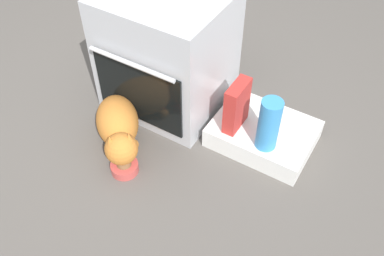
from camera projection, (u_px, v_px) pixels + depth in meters
The scene contains 7 objects.
ground at pixel (131, 138), 2.41m from camera, with size 8.00×8.00×0.00m, color #56514C.
oven at pixel (167, 52), 2.38m from camera, with size 0.64×0.62×0.71m.
pantry_cabinet at pixel (263, 134), 2.35m from camera, with size 0.54×0.41×0.12m, color white.
food_bowl at pixel (125, 167), 2.23m from camera, with size 0.15×0.15×0.08m.
cat at pixel (118, 126), 2.29m from camera, with size 0.56×0.58×0.25m.
water_bottle at pixel (269, 125), 2.11m from camera, with size 0.11×0.11×0.30m, color #388CD1.
cereal_box at pixel (237, 106), 2.22m from camera, with size 0.07×0.18×0.28m, color #B72D28.
Camera 1 is at (1.14, -1.21, 1.79)m, focal length 39.80 mm.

